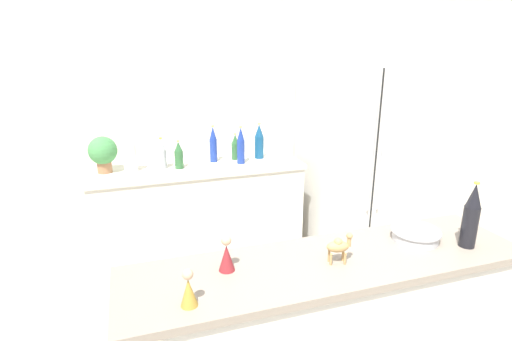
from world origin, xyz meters
The scene contains 16 objects.
wall_back centered at (0.00, 2.73, 1.27)m, with size 8.00×0.06×2.55m.
back_counter centered at (-0.37, 2.40, 0.46)m, with size 1.81×0.63×0.92m.
refrigerator centered at (1.13, 2.32, 0.88)m, with size 0.91×0.75×1.76m.
potted_plant centered at (-1.11, 2.41, 1.09)m, with size 0.23×0.23×0.30m.
paper_towel_roll centered at (-0.91, 2.36, 1.03)m, with size 0.10×0.10×0.23m.
back_bottle_0 centered at (0.00, 2.47, 1.03)m, with size 0.07×0.07×0.24m.
back_bottle_1 centered at (-0.20, 2.45, 1.07)m, with size 0.06×0.06×0.32m.
back_bottle_2 centered at (-0.52, 2.34, 1.03)m, with size 0.07×0.07×0.24m.
back_bottle_3 centered at (0.01, 2.32, 1.07)m, with size 0.07×0.07×0.33m.
back_bottle_4 centered at (-0.66, 2.38, 1.04)m, with size 0.08×0.08×0.26m.
back_bottle_5 centered at (0.22, 2.44, 1.07)m, with size 0.08×0.08×0.32m.
wine_bottle centered at (0.59, 0.41, 1.13)m, with size 0.07×0.07×0.32m.
fruit_bowl centered at (0.39, 0.54, 1.01)m, with size 0.24×0.24×0.06m.
camel_figurine centered at (-0.08, 0.46, 1.06)m, with size 0.12×0.07×0.14m.
wise_man_figurine_blue centered at (-0.56, 0.56, 1.05)m, with size 0.07×0.07×0.16m.
wise_man_figurine_crimson centered at (-0.75, 0.36, 1.04)m, with size 0.06×0.06×0.15m.
Camera 1 is at (-0.91, -0.92, 1.89)m, focal length 28.00 mm.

